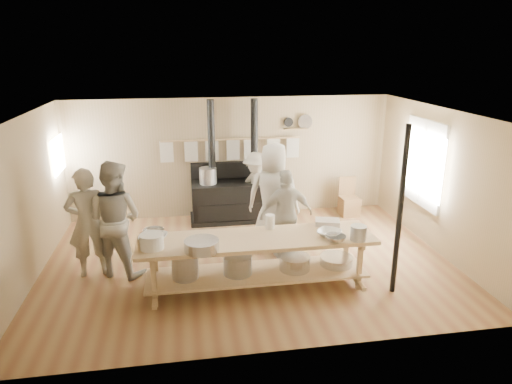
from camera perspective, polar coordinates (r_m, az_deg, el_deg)
ground at (r=8.12m, az=-0.94°, el=-8.73°), size 7.00×7.00×0.00m
room_shell at (r=7.54m, az=-1.00°, el=2.39°), size 7.00×7.00×7.00m
window_right at (r=9.25m, az=20.24°, el=3.40°), size 0.09×1.50×1.65m
left_opening at (r=9.71m, az=-23.49°, el=4.27°), size 0.00×0.90×0.90m
stove at (r=9.86m, az=-2.80°, el=-0.58°), size 1.90×0.75×2.60m
towel_rail at (r=9.86m, az=-3.04°, el=5.66°), size 3.00×0.04×0.47m
back_wall_shelf at (r=10.08m, az=5.29°, el=8.45°), size 0.63×0.14×0.32m
prep_table at (r=7.09m, az=0.05°, el=-8.17°), size 3.60×0.90×0.85m
support_post at (r=7.01m, az=17.55°, el=-2.43°), size 0.08×0.08×2.60m
cook_far_left at (r=7.83m, az=-20.29°, el=-3.62°), size 0.73×0.54×1.82m
cook_left at (r=7.72m, az=-17.20°, el=-3.21°), size 1.16×1.07×1.92m
cook_center at (r=8.39m, az=2.21°, el=-0.51°), size 1.12×0.91×1.98m
cook_right at (r=8.03m, az=3.80°, el=-2.80°), size 0.97×0.46×1.61m
cook_by_window at (r=9.60m, az=0.05°, el=0.49°), size 1.13×1.08×1.54m
chair at (r=10.40m, az=11.52°, el=-1.52°), size 0.41×0.41×0.85m
bowl_white_a at (r=6.98m, az=-12.76°, el=-5.63°), size 0.51×0.51×0.10m
bowl_steel_a at (r=7.17m, az=-12.67°, el=-4.97°), size 0.44×0.44×0.10m
bowl_white_b at (r=7.08m, az=9.14°, el=-5.11°), size 0.51×0.51×0.09m
bowl_steel_b at (r=6.90m, az=9.91°, el=-5.73°), size 0.37×0.37×0.10m
roasting_pan at (r=7.51m, az=8.93°, el=-3.76°), size 0.45×0.36×0.09m
mixing_bowl_large at (r=6.54m, az=-6.81°, el=-6.66°), size 0.53×0.53×0.16m
bucket_galv at (r=7.00m, az=12.68°, el=-5.01°), size 0.28×0.28×0.22m
deep_bowl_enamel at (r=6.72m, az=-12.90°, el=-6.04°), size 0.39×0.39×0.21m
pitcher at (r=7.25m, az=1.76°, el=-3.73°), size 0.19×0.19×0.23m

